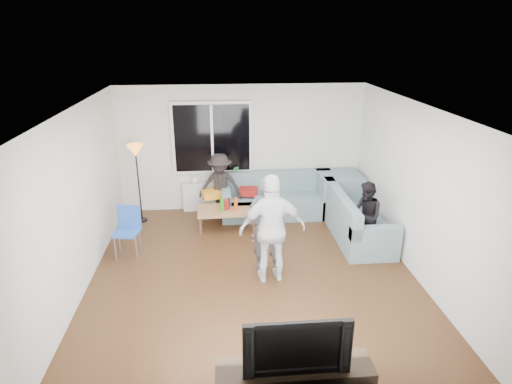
{
  "coord_description": "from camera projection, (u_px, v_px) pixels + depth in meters",
  "views": [
    {
      "loc": [
        -0.49,
        -5.91,
        3.62
      ],
      "look_at": [
        0.1,
        0.6,
        1.15
      ],
      "focal_mm": 30.47,
      "sensor_mm": 36.0,
      "label": 1
    }
  ],
  "objects": [
    {
      "name": "wall_right",
      "position": [
        418.0,
        192.0,
        6.58
      ],
      "size": [
        0.04,
        5.5,
        2.6
      ],
      "primitive_type": "cube",
      "color": "silver",
      "rests_on": "ground"
    },
    {
      "name": "sofa_corner",
      "position": [
        339.0,
        193.0,
        8.96
      ],
      "size": [
        0.85,
        0.85,
        0.85
      ],
      "primitive_type": "cube",
      "color": "slate",
      "rests_on": "floor"
    },
    {
      "name": "ceiling",
      "position": [
        253.0,
        107.0,
        5.9
      ],
      "size": [
        5.0,
        5.5,
        0.04
      ],
      "primitive_type": "cube",
      "color": "white",
      "rests_on": "ground"
    },
    {
      "name": "player_right",
      "position": [
        272.0,
        229.0,
        6.4
      ],
      "size": [
        1.01,
        0.47,
        1.69
      ],
      "primitive_type": "imported",
      "rotation": [
        0.0,
        0.0,
        3.2
      ],
      "color": "silver",
      "rests_on": "floor"
    },
    {
      "name": "cushion_yellow",
      "position": [
        212.0,
        194.0,
        8.69
      ],
      "size": [
        0.45,
        0.41,
        0.14
      ],
      "primitive_type": "cube",
      "rotation": [
        0.0,
        0.0,
        0.28
      ],
      "color": "orange",
      "rests_on": "sofa_back_section"
    },
    {
      "name": "tv_console",
      "position": [
        294.0,
        383.0,
        4.44
      ],
      "size": [
        1.6,
        0.4,
        0.44
      ],
      "primitive_type": "cube",
      "color": "#2F2417",
      "rests_on": "floor"
    },
    {
      "name": "bottle_c",
      "position": [
        229.0,
        202.0,
        8.34
      ],
      "size": [
        0.07,
        0.07,
        0.17
      ],
      "primitive_type": "cylinder",
      "color": "black",
      "rests_on": "coffee_table"
    },
    {
      "name": "television",
      "position": [
        296.0,
        341.0,
        4.26
      ],
      "size": [
        1.06,
        0.14,
        0.61
      ],
      "primitive_type": "imported",
      "color": "black",
      "rests_on": "tv_console"
    },
    {
      "name": "pitcher",
      "position": [
        225.0,
        205.0,
        8.23
      ],
      "size": [
        0.17,
        0.17,
        0.17
      ],
      "primitive_type": "cylinder",
      "color": "maroon",
      "rests_on": "coffee_table"
    },
    {
      "name": "spectator_back",
      "position": [
        220.0,
        186.0,
        8.7
      ],
      "size": [
        0.92,
        0.62,
        1.33
      ],
      "primitive_type": "imported",
      "rotation": [
        0.0,
        0.0,
        -0.16
      ],
      "color": "black",
      "rests_on": "floor"
    },
    {
      "name": "bottle_d",
      "position": [
        236.0,
        205.0,
        8.12
      ],
      "size": [
        0.07,
        0.07,
        0.26
      ],
      "primitive_type": "cylinder",
      "color": "#FF5416",
      "rests_on": "coffee_table"
    },
    {
      "name": "cushion_red",
      "position": [
        248.0,
        191.0,
        8.83
      ],
      "size": [
        0.4,
        0.35,
        0.13
      ],
      "primitive_type": "cube",
      "rotation": [
        0.0,
        0.0,
        -0.15
      ],
      "color": "maroon",
      "rests_on": "sofa_back_section"
    },
    {
      "name": "coffee_table",
      "position": [
        227.0,
        218.0,
        8.34
      ],
      "size": [
        1.11,
        0.62,
        0.4
      ],
      "primitive_type": "cube",
      "rotation": [
        0.0,
        0.0,
        0.02
      ],
      "color": "#A87B51",
      "rests_on": "floor"
    },
    {
      "name": "sofa_right_section",
      "position": [
        358.0,
        215.0,
        7.92
      ],
      "size": [
        2.0,
        0.85,
        0.85
      ],
      "primitive_type": null,
      "rotation": [
        0.0,
        0.0,
        1.57
      ],
      "color": "slate",
      "rests_on": "floor"
    },
    {
      "name": "window_glass",
      "position": [
        212.0,
        138.0,
        8.7
      ],
      "size": [
        1.5,
        0.02,
        1.35
      ],
      "primitive_type": "cube",
      "color": "black",
      "rests_on": "window_frame"
    },
    {
      "name": "radiator",
      "position": [
        214.0,
        196.0,
        9.14
      ],
      "size": [
        1.3,
        0.12,
        0.62
      ],
      "primitive_type": "cube",
      "color": "silver",
      "rests_on": "floor"
    },
    {
      "name": "vase",
      "position": [
        195.0,
        180.0,
        8.94
      ],
      "size": [
        0.17,
        0.17,
        0.16
      ],
      "primitive_type": "imported",
      "rotation": [
        0.0,
        0.0,
        -0.11
      ],
      "color": "white",
      "rests_on": "radiator"
    },
    {
      "name": "floor_lamp",
      "position": [
        139.0,
        184.0,
        8.45
      ],
      "size": [
        0.32,
        0.32,
        1.56
      ],
      "primitive_type": null,
      "color": "orange",
      "rests_on": "floor"
    },
    {
      "name": "player_left",
      "position": [
        267.0,
        225.0,
        6.65
      ],
      "size": [
        0.68,
        0.55,
        1.6
      ],
      "primitive_type": "imported",
      "rotation": [
        0.0,
        0.0,
        2.81
      ],
      "color": "#4B4B50",
      "rests_on": "floor"
    },
    {
      "name": "floor",
      "position": [
        253.0,
        275.0,
        6.84
      ],
      "size": [
        5.0,
        5.5,
        0.04
      ],
      "primitive_type": "cube",
      "color": "#56351C",
      "rests_on": "ground"
    },
    {
      "name": "window_mullion",
      "position": [
        212.0,
        139.0,
        8.69
      ],
      "size": [
        0.05,
        0.03,
        1.35
      ],
      "primitive_type": "cube",
      "color": "white",
      "rests_on": "window_frame"
    },
    {
      "name": "potted_plant",
      "position": [
        234.0,
        174.0,
        8.98
      ],
      "size": [
        0.2,
        0.17,
        0.35
      ],
      "primitive_type": "imported",
      "rotation": [
        0.0,
        0.0,
        0.06
      ],
      "color": "#2C7032",
      "rests_on": "radiator"
    },
    {
      "name": "side_chair",
      "position": [
        127.0,
        233.0,
        7.22
      ],
      "size": [
        0.46,
        0.46,
        0.86
      ],
      "primitive_type": null,
      "rotation": [
        0.0,
        0.0,
        -0.18
      ],
      "color": "blue",
      "rests_on": "floor"
    },
    {
      "name": "bottle_b",
      "position": [
        222.0,
        205.0,
        8.09
      ],
      "size": [
        0.08,
        0.08,
        0.26
      ],
      "primitive_type": "cylinder",
      "color": "#31951B",
      "rests_on": "coffee_table"
    },
    {
      "name": "wall_back",
      "position": [
        242.0,
        148.0,
        8.95
      ],
      "size": [
        5.0,
        0.04,
        2.6
      ],
      "primitive_type": "cube",
      "color": "silver",
      "rests_on": "ground"
    },
    {
      "name": "wall_left",
      "position": [
        76.0,
        203.0,
        6.16
      ],
      "size": [
        0.04,
        5.5,
        2.6
      ],
      "primitive_type": "cube",
      "color": "silver",
      "rests_on": "ground"
    },
    {
      "name": "window_frame",
      "position": [
        212.0,
        138.0,
        8.74
      ],
      "size": [
        1.62,
        0.06,
        1.47
      ],
      "primitive_type": "cube",
      "color": "white",
      "rests_on": "wall_back"
    },
    {
      "name": "spectator_right",
      "position": [
        366.0,
        216.0,
        7.47
      ],
      "size": [
        0.56,
        0.66,
        1.19
      ],
      "primitive_type": "imported",
      "rotation": [
        0.0,
        0.0,
        -1.36
      ],
      "color": "black",
      "rests_on": "floor"
    },
    {
      "name": "sofa_back_section",
      "position": [
        278.0,
        195.0,
        8.85
      ],
      "size": [
        2.3,
        0.85,
        0.85
      ],
      "primitive_type": null,
      "color": "slate",
      "rests_on": "floor"
    },
    {
      "name": "wall_front",
      "position": [
        279.0,
        312.0,
        3.79
      ],
      "size": [
        5.0,
        0.04,
        2.6
      ],
      "primitive_type": "cube",
      "color": "silver",
      "rests_on": "ground"
    }
  ]
}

